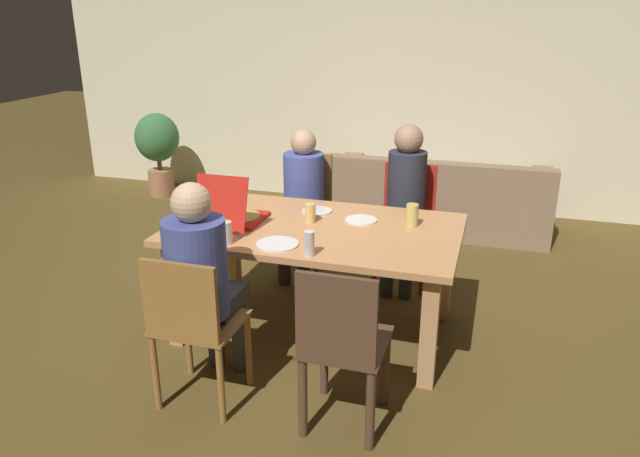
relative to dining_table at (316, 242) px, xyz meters
name	(u,v)px	position (x,y,z in m)	size (l,w,h in m)	color
ground_plane	(316,329)	(0.00, 0.00, -0.65)	(20.00, 20.00, 0.00)	brown
back_wall	(400,81)	(0.00, 3.03, 0.70)	(7.96, 0.12, 2.69)	beige
dining_table	(316,242)	(0.00, 0.00, 0.00)	(1.86, 1.10, 0.76)	tan
chair_0	(192,322)	(-0.38, -1.00, -0.12)	(0.44, 0.41, 0.91)	#9D6A33
person_0	(202,273)	(-0.38, -0.85, 0.10)	(0.33, 0.53, 1.27)	#393B42
chair_1	(307,212)	(-0.38, 0.97, -0.15)	(0.38, 0.39, 0.97)	olive
person_1	(302,192)	(-0.38, 0.84, 0.07)	(0.32, 0.48, 1.20)	#3F2B3D
chair_2	(406,219)	(0.44, 1.02, -0.14)	(0.44, 0.45, 0.93)	red
person_2	(405,195)	(0.44, 0.87, 0.10)	(0.29, 0.48, 1.28)	#2B3738
chair_3	(342,347)	(0.44, -0.96, -0.15)	(0.42, 0.45, 0.94)	brown
pizza_box_0	(234,215)	(-0.54, -0.08, 0.16)	(0.35, 0.46, 0.36)	red
plate_0	(317,211)	(-0.08, 0.29, 0.11)	(0.21, 0.21, 0.01)	white
plate_1	(277,244)	(-0.12, -0.37, 0.11)	(0.26, 0.26, 0.01)	white
plate_2	(361,220)	(0.26, 0.19, 0.11)	(0.21, 0.21, 0.01)	white
drinking_glass_0	(309,244)	(0.11, -0.47, 0.18)	(0.06, 0.06, 0.15)	silver
drinking_glass_1	(412,215)	(0.60, 0.19, 0.18)	(0.08, 0.08, 0.15)	#D8C661
drinking_glass_2	(226,233)	(-0.43, -0.44, 0.18)	(0.08, 0.08, 0.14)	silver
drinking_glass_3	(310,213)	(-0.06, 0.07, 0.17)	(0.07, 0.07, 0.13)	#E5C265
couch	(438,201)	(0.56, 2.30, -0.37)	(2.13, 0.88, 0.75)	#8D7155
potted_plant	(158,144)	(-2.68, 2.49, -0.04)	(0.50, 0.50, 0.96)	#AB7251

